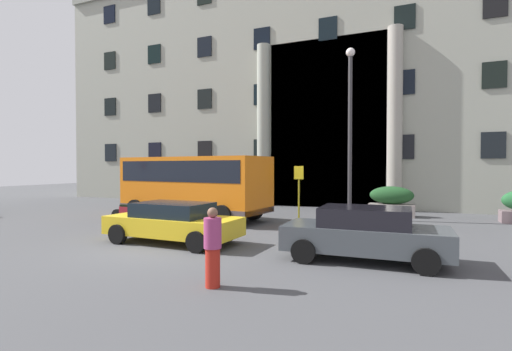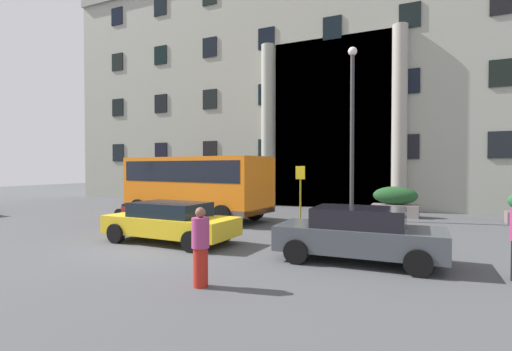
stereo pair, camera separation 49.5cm
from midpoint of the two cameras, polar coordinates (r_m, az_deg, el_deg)
name	(u,v)px [view 2 (the right image)]	position (r m, az deg, el deg)	size (l,w,h in m)	color
ground_plane	(158,248)	(12.15, -13.42, -10.56)	(80.00, 64.00, 0.12)	#47484B
office_building_facade	(319,89)	(28.29, 9.91, 12.66)	(36.92, 9.66, 16.01)	#9A9C8D
orange_minibus	(196,182)	(17.75, -8.26, -1.02)	(7.31, 3.36, 2.87)	orange
bus_stop_sign	(300,186)	(17.44, 7.50, -1.65)	(0.44, 0.08, 2.46)	#9F921B
hedge_planter_west	(395,202)	(19.71, 20.86, -3.77)	(2.15, 0.93, 1.47)	gray
hedge_planter_entrance_right	(168,192)	(24.98, -12.58, -2.48)	(2.14, 0.71, 1.63)	#646257
parked_hatchback_near	(170,221)	(12.53, -11.64, -6.77)	(4.36, 2.03, 1.29)	gold
parked_compact_extra	(359,234)	(10.24, 16.56, -8.40)	(4.19, 2.07, 1.39)	#444A4F
scooter_by_planter	(366,229)	(12.67, 17.26, -7.71)	(2.01, 0.64, 0.89)	black
motorcycle_near_kerb	(130,213)	(17.08, -17.65, -5.38)	(2.01, 0.55, 0.89)	black
pedestrian_woman_dark_dress	(200,247)	(7.85, -6.53, -10.63)	(0.36, 0.36, 1.62)	#AC2318
lamppost_plaza_centre	(352,120)	(17.96, 15.03, 8.06)	(0.40, 0.40, 7.85)	#373538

